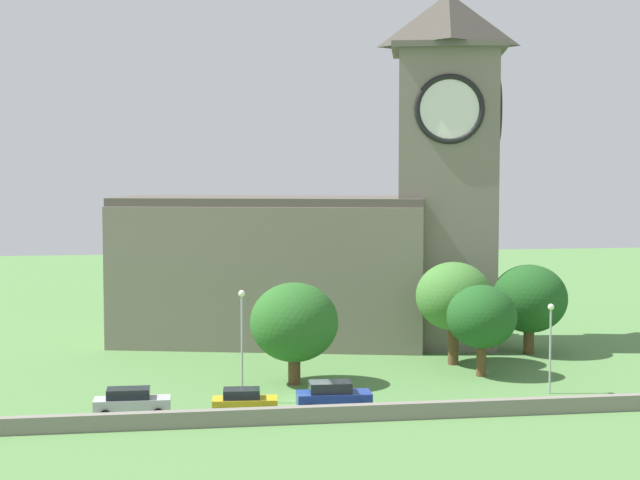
{
  "coord_description": "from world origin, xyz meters",
  "views": [
    {
      "loc": [
        -9.53,
        -65.14,
        15.66
      ],
      "look_at": [
        1.86,
        8.55,
        10.14
      ],
      "focal_mm": 56.71,
      "sensor_mm": 36.0,
      "label": 1
    }
  ],
  "objects_px": {
    "church": "(333,233)",
    "car_yellow": "(244,401)",
    "car_silver": "(131,402)",
    "car_blue": "(333,396)",
    "tree_riverside_west": "(454,297)",
    "tree_by_tower": "(482,317)",
    "streetlamp_west_mid": "(242,329)",
    "streetlamp_central": "(551,333)",
    "tree_riverside_east": "(529,299)",
    "tree_churchyard": "(294,322)"
  },
  "relations": [
    {
      "from": "church",
      "to": "car_yellow",
      "type": "distance_m",
      "value": 27.99
    },
    {
      "from": "car_silver",
      "to": "car_blue",
      "type": "bearing_deg",
      "value": -3.19
    },
    {
      "from": "church",
      "to": "tree_riverside_west",
      "type": "xyz_separation_m",
      "value": [
        7.72,
        -11.24,
        -4.3
      ]
    },
    {
      "from": "church",
      "to": "tree_by_tower",
      "type": "bearing_deg",
      "value": -61.72
    },
    {
      "from": "tree_by_tower",
      "to": "tree_riverside_west",
      "type": "bearing_deg",
      "value": 99.87
    },
    {
      "from": "tree_by_tower",
      "to": "car_silver",
      "type": "bearing_deg",
      "value": -162.3
    },
    {
      "from": "church",
      "to": "car_yellow",
      "type": "bearing_deg",
      "value": -111.7
    },
    {
      "from": "streetlamp_west_mid",
      "to": "streetlamp_central",
      "type": "relative_size",
      "value": 1.21
    },
    {
      "from": "streetlamp_central",
      "to": "car_blue",
      "type": "bearing_deg",
      "value": -170.61
    },
    {
      "from": "car_yellow",
      "to": "streetlamp_central",
      "type": "bearing_deg",
      "value": 6.95
    },
    {
      "from": "car_blue",
      "to": "streetlamp_west_mid",
      "type": "distance_m",
      "value": 7.47
    },
    {
      "from": "car_silver",
      "to": "car_yellow",
      "type": "bearing_deg",
      "value": -5.92
    },
    {
      "from": "tree_by_tower",
      "to": "tree_riverside_west",
      "type": "distance_m",
      "value": 4.78
    },
    {
      "from": "church",
      "to": "tree_riverside_east",
      "type": "relative_size",
      "value": 4.73
    },
    {
      "from": "church",
      "to": "car_yellow",
      "type": "relative_size",
      "value": 8.38
    },
    {
      "from": "streetlamp_west_mid",
      "to": "tree_by_tower",
      "type": "bearing_deg",
      "value": 17.75
    },
    {
      "from": "tree_riverside_west",
      "to": "tree_riverside_east",
      "type": "height_order",
      "value": "tree_riverside_west"
    },
    {
      "from": "streetlamp_central",
      "to": "car_silver",
      "type": "bearing_deg",
      "value": -176.23
    },
    {
      "from": "car_silver",
      "to": "tree_by_tower",
      "type": "height_order",
      "value": "tree_by_tower"
    },
    {
      "from": "car_blue",
      "to": "tree_by_tower",
      "type": "relative_size",
      "value": 0.71
    },
    {
      "from": "streetlamp_central",
      "to": "tree_by_tower",
      "type": "distance_m",
      "value": 6.87
    },
    {
      "from": "streetlamp_west_mid",
      "to": "church",
      "type": "bearing_deg",
      "value": 65.9
    },
    {
      "from": "car_blue",
      "to": "church",
      "type": "bearing_deg",
      "value": 80.49
    },
    {
      "from": "car_blue",
      "to": "streetlamp_central",
      "type": "relative_size",
      "value": 0.77
    },
    {
      "from": "church",
      "to": "car_blue",
      "type": "bearing_deg",
      "value": -99.51
    },
    {
      "from": "car_silver",
      "to": "tree_riverside_west",
      "type": "height_order",
      "value": "tree_riverside_west"
    },
    {
      "from": "car_yellow",
      "to": "tree_churchyard",
      "type": "height_order",
      "value": "tree_churchyard"
    },
    {
      "from": "car_silver",
      "to": "tree_riverside_east",
      "type": "relative_size",
      "value": 0.64
    },
    {
      "from": "car_yellow",
      "to": "tree_by_tower",
      "type": "height_order",
      "value": "tree_by_tower"
    },
    {
      "from": "tree_churchyard",
      "to": "tree_riverside_east",
      "type": "xyz_separation_m",
      "value": [
        20.8,
        8.67,
        0.13
      ]
    },
    {
      "from": "car_silver",
      "to": "streetlamp_central",
      "type": "bearing_deg",
      "value": 3.77
    },
    {
      "from": "car_blue",
      "to": "car_silver",
      "type": "bearing_deg",
      "value": 176.81
    },
    {
      "from": "church",
      "to": "tree_churchyard",
      "type": "height_order",
      "value": "church"
    },
    {
      "from": "tree_churchyard",
      "to": "tree_by_tower",
      "type": "xyz_separation_m",
      "value": [
        14.1,
        0.62,
        -0.02
      ]
    },
    {
      "from": "streetlamp_central",
      "to": "tree_riverside_west",
      "type": "height_order",
      "value": "tree_riverside_west"
    },
    {
      "from": "tree_by_tower",
      "to": "tree_riverside_east",
      "type": "bearing_deg",
      "value": 50.22
    },
    {
      "from": "car_silver",
      "to": "tree_riverside_east",
      "type": "bearing_deg",
      "value": 26.73
    },
    {
      "from": "streetlamp_central",
      "to": "tree_churchyard",
      "type": "xyz_separation_m",
      "value": [
        -16.98,
        5.61,
        0.24
      ]
    },
    {
      "from": "car_silver",
      "to": "car_yellow",
      "type": "distance_m",
      "value": 7.04
    },
    {
      "from": "tree_churchyard",
      "to": "car_blue",
      "type": "bearing_deg",
      "value": -80.02
    },
    {
      "from": "car_yellow",
      "to": "tree_riverside_west",
      "type": "distance_m",
      "value": 22.56
    },
    {
      "from": "streetlamp_west_mid",
      "to": "tree_by_tower",
      "type": "relative_size",
      "value": 1.1
    },
    {
      "from": "tree_by_tower",
      "to": "tree_churchyard",
      "type": "bearing_deg",
      "value": -177.5
    },
    {
      "from": "car_silver",
      "to": "streetlamp_central",
      "type": "relative_size",
      "value": 0.77
    },
    {
      "from": "church",
      "to": "streetlamp_central",
      "type": "bearing_deg",
      "value": -62.67
    },
    {
      "from": "church",
      "to": "tree_churchyard",
      "type": "distance_m",
      "value": 18.15
    },
    {
      "from": "church",
      "to": "streetlamp_central",
      "type": "xyz_separation_m",
      "value": [
        11.41,
        -22.08,
        -5.46
      ]
    },
    {
      "from": "tree_churchyard",
      "to": "tree_riverside_east",
      "type": "distance_m",
      "value": 22.53
    },
    {
      "from": "car_blue",
      "to": "tree_riverside_east",
      "type": "xyz_separation_m",
      "value": [
        19.36,
        16.85,
        3.64
      ]
    },
    {
      "from": "tree_riverside_east",
      "to": "streetlamp_west_mid",
      "type": "bearing_deg",
      "value": -150.88
    }
  ]
}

